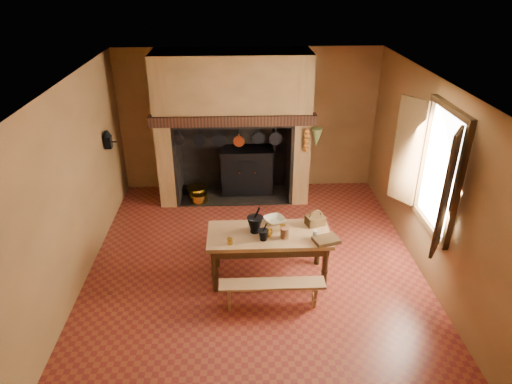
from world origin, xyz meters
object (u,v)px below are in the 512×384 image
iron_range (247,170)px  coffee_grinder (256,226)px  bench_front (272,289)px  work_table (269,240)px  mixing_bowl (274,220)px  wicker_basket (315,220)px

iron_range → coffee_grinder: 2.71m
bench_front → work_table: bearing=90.0°
bench_front → mixing_bowl: bearing=84.0°
work_table → coffee_grinder: (-0.19, 0.12, 0.18)m
bench_front → mixing_bowl: mixing_bowl is taller
work_table → bench_front: work_table is taller
iron_range → work_table: iron_range is taller
iron_range → coffee_grinder: iron_range is taller
iron_range → work_table: bearing=-85.2°
work_table → wicker_basket: size_ratio=5.76×
iron_range → mixing_bowl: size_ratio=5.39×
wicker_basket → bench_front: bearing=-147.1°
work_table → wicker_basket: wicker_basket is taller
work_table → bench_front: (0.00, -0.66, -0.34)m
work_table → mixing_bowl: 0.36m
work_table → mixing_bowl: (0.10, 0.30, 0.15)m
mixing_bowl → work_table: bearing=-108.5°
mixing_bowl → iron_range: bearing=97.7°
bench_front → mixing_bowl: 1.09m
bench_front → coffee_grinder: coffee_grinder is taller
iron_range → bench_front: iron_range is taller
mixing_bowl → wicker_basket: bearing=-9.0°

